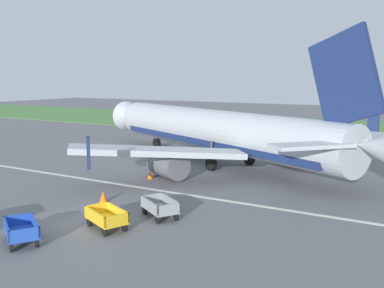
{
  "coord_description": "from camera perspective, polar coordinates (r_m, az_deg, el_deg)",
  "views": [
    {
      "loc": [
        16.59,
        -17.02,
        7.91
      ],
      "look_at": [
        0.06,
        11.74,
        2.8
      ],
      "focal_mm": 40.35,
      "sensor_mm": 36.0,
      "label": 1
    }
  ],
  "objects": [
    {
      "name": "airplane",
      "position": [
        39.22,
        3.83,
        1.63
      ],
      "size": [
        35.48,
        29.16,
        11.34
      ],
      "color": "#B2B7BC",
      "rests_on": "ground"
    },
    {
      "name": "baggage_cart_nearest",
      "position": [
        22.78,
        -21.63,
        -10.59
      ],
      "size": [
        3.4,
        2.51,
        1.07
      ],
      "color": "#234CB2",
      "rests_on": "ground"
    },
    {
      "name": "baggage_cart_second_in_row",
      "position": [
        23.51,
        -11.25,
        -9.53
      ],
      "size": [
        3.55,
        2.27,
        1.07
      ],
      "color": "gold",
      "rests_on": "ground"
    },
    {
      "name": "grass_strip",
      "position": [
        72.21,
        16.43,
        2.13
      ],
      "size": [
        220.0,
        28.0,
        0.06
      ],
      "primitive_type": "cube",
      "color": "#518442",
      "rests_on": "ground"
    },
    {
      "name": "baggage_cart_third_in_row",
      "position": [
        24.95,
        -4.28,
        -8.3
      ],
      "size": [
        3.41,
        2.51,
        1.07
      ],
      "color": "gray",
      "rests_on": "ground"
    },
    {
      "name": "ground_plane",
      "position": [
        25.05,
        -13.84,
        -9.91
      ],
      "size": [
        220.0,
        220.0,
        0.0
      ],
      "primitive_type": "plane",
      "color": "slate"
    },
    {
      "name": "traffic_cone_mid_apron",
      "position": [
        28.38,
        -11.65,
        -6.85
      ],
      "size": [
        0.55,
        0.55,
        0.73
      ],
      "primitive_type": "cone",
      "color": "orange",
      "rests_on": "ground"
    },
    {
      "name": "traffic_cone_near_plane",
      "position": [
        34.33,
        -5.56,
        -4.08
      ],
      "size": [
        0.47,
        0.47,
        0.61
      ],
      "primitive_type": "cone",
      "color": "orange",
      "rests_on": "ground"
    },
    {
      "name": "apron_stripe",
      "position": [
        30.71,
        -3.99,
        -6.18
      ],
      "size": [
        120.0,
        0.36,
        0.01
      ],
      "primitive_type": "cube",
      "color": "silver",
      "rests_on": "ground"
    }
  ]
}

